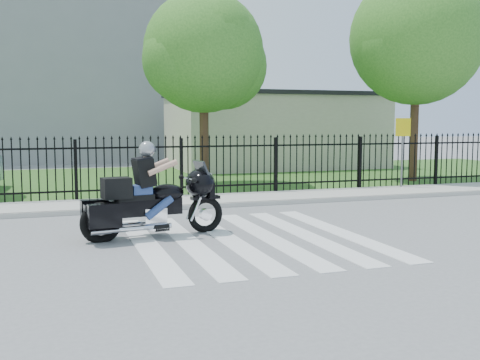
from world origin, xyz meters
name	(u,v)px	position (x,y,z in m)	size (l,w,h in m)	color
ground	(249,239)	(0.00, 0.00, 0.00)	(120.00, 120.00, 0.00)	slate
crosswalk	(249,238)	(0.00, 0.00, 0.01)	(5.00, 5.50, 0.01)	silver
sidewalk	(190,201)	(0.00, 5.00, 0.06)	(40.00, 2.00, 0.12)	#ADAAA3
curb	(198,207)	(0.00, 4.00, 0.06)	(40.00, 0.12, 0.12)	#ADAAA3
grass_strip	(149,179)	(0.00, 12.00, 0.01)	(40.00, 12.00, 0.02)	#27531C
iron_fence	(181,169)	(0.00, 6.00, 0.90)	(26.00, 0.04, 1.80)	black
tree_mid	(204,53)	(1.50, 9.00, 4.67)	(4.20, 4.20, 6.78)	#382316
tree_right	(417,38)	(9.50, 8.00, 5.39)	(5.00, 5.00, 7.90)	#382316
building_low	(274,132)	(7.00, 16.00, 1.75)	(10.00, 6.00, 3.50)	beige
building_low_roof	(274,95)	(7.00, 16.00, 3.60)	(10.20, 6.20, 0.20)	black
building_tall	(59,60)	(-3.00, 26.00, 6.00)	(15.00, 10.00, 12.00)	gray
motorcycle_rider	(151,197)	(-1.79, 0.79, 0.80)	(2.95, 1.20, 1.95)	black
traffic_sign	(403,138)	(7.41, 5.69, 1.75)	(0.49, 0.18, 2.28)	slate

